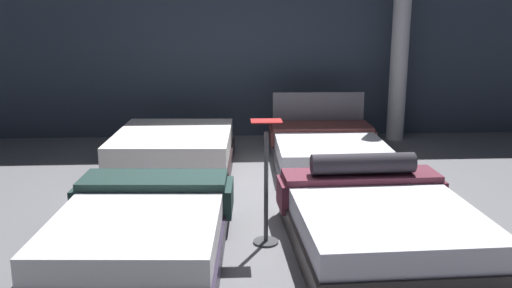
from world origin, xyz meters
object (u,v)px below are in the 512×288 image
object	(u,v)px
bed_2	(174,150)
bed_3	(327,148)
bed_0	(142,230)
price_sign	(266,196)
bed_1	(380,222)
support_pillar	(401,34)

from	to	relation	value
bed_2	bed_3	world-z (taller)	bed_3
bed_0	price_sign	bearing A→B (deg)	12.33
bed_1	bed_2	bearing A→B (deg)	125.85
bed_0	bed_3	distance (m)	3.69
bed_0	price_sign	size ratio (longest dim) A/B	1.81
bed_1	price_sign	bearing A→B (deg)	170.74
bed_2	price_sign	xyz separation A→B (m)	(1.09, -2.63, 0.22)
bed_3	bed_2	bearing A→B (deg)	-174.82
bed_2	bed_3	distance (m)	2.18
bed_3	bed_1	bearing A→B (deg)	-89.40
bed_3	support_pillar	size ratio (longest dim) A/B	0.61
bed_0	bed_1	bearing A→B (deg)	4.48
price_sign	support_pillar	distance (m)	5.00
support_pillar	bed_3	bearing A→B (deg)	-135.96
bed_1	bed_2	distance (m)	3.50
bed_2	price_sign	distance (m)	2.85
bed_0	price_sign	xyz separation A→B (m)	(1.13, 0.18, 0.23)
bed_1	support_pillar	distance (m)	4.76
bed_2	bed_3	size ratio (longest dim) A/B	0.95
bed_0	bed_1	world-z (taller)	bed_1
bed_2	support_pillar	xyz separation A→B (m)	(3.59, 1.51, 1.50)
bed_1	price_sign	xyz separation A→B (m)	(-1.05, 0.14, 0.23)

